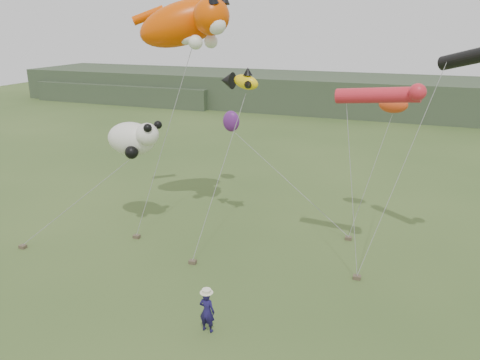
# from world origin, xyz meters

# --- Properties ---
(ground) EXTENTS (120.00, 120.00, 0.00)m
(ground) POSITION_xyz_m (0.00, 0.00, 0.00)
(ground) COLOR #385123
(ground) RESTS_ON ground
(headland) EXTENTS (90.00, 13.00, 4.00)m
(headland) POSITION_xyz_m (-3.11, 44.69, 1.92)
(headland) COLOR #2D3D28
(headland) RESTS_ON ground
(festival_attendant) EXTENTS (0.58, 0.39, 1.54)m
(festival_attendant) POSITION_xyz_m (0.31, -0.39, 0.77)
(festival_attendant) COLOR #1A1349
(festival_attendant) RESTS_ON ground
(sandbag_anchors) EXTENTS (15.41, 6.56, 0.16)m
(sandbag_anchors) POSITION_xyz_m (-2.03, 4.90, 0.08)
(sandbag_anchors) COLOR brown
(sandbag_anchors) RESTS_ON ground
(cat_kite) EXTENTS (5.72, 4.03, 3.08)m
(cat_kite) POSITION_xyz_m (-3.95, 7.59, 10.10)
(cat_kite) COLOR #E74A00
(cat_kite) RESTS_ON ground
(fish_kite) EXTENTS (2.03, 1.33, 1.07)m
(fish_kite) POSITION_xyz_m (-1.36, 7.11, 7.61)
(fish_kite) COLOR yellow
(fish_kite) RESTS_ON ground
(tube_kites) EXTENTS (6.79, 3.98, 2.55)m
(tube_kites) POSITION_xyz_m (6.69, 6.84, 8.19)
(tube_kites) COLOR black
(tube_kites) RESTS_ON ground
(panda_kite) EXTENTS (2.87, 1.85, 1.78)m
(panda_kite) POSITION_xyz_m (-6.40, 6.05, 4.78)
(panda_kite) COLOR white
(panda_kite) RESTS_ON ground
(misc_kites) EXTENTS (10.61, 3.48, 3.02)m
(misc_kites) POSITION_xyz_m (0.24, 12.07, 5.34)
(misc_kites) COLOR red
(misc_kites) RESTS_ON ground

